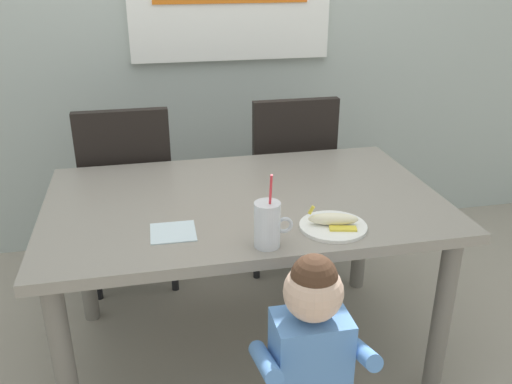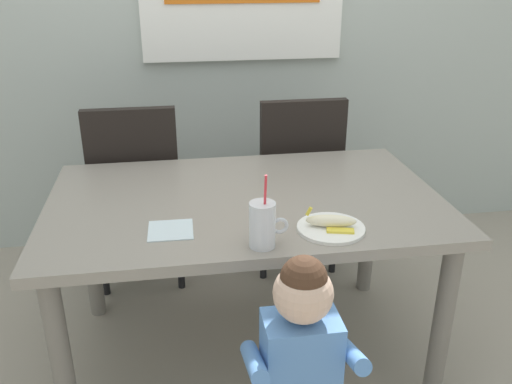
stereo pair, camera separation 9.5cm
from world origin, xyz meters
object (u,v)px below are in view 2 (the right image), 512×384
Objects in this scene: peeled_banana at (332,221)px; paper_napkin at (171,230)px; dining_chair_right at (296,174)px; snack_plate at (331,228)px; toddler_standing at (301,352)px; milk_cup at (262,227)px; dining_chair_left at (137,185)px; dining_table at (245,219)px.

paper_napkin is at bearing 171.68° from peeled_banana.
snack_plate is at bearing 83.41° from dining_chair_right.
peeled_banana is (0.18, 0.35, 0.24)m from toddler_standing.
peeled_banana is 0.54m from paper_napkin.
milk_cup is at bearing 71.18° from dining_chair_right.
snack_plate is at bearing 126.06° from dining_chair_left.
toddler_standing reaches higher than dining_table.
dining_table is 0.38m from paper_napkin.
dining_table is 6.50× the size of snack_plate.
dining_chair_left reaches higher than snack_plate.
peeled_banana reaches higher than paper_napkin.
toddler_standing is 3.33× the size of milk_cup.
milk_cup is at bearing -163.51° from snack_plate.
dining_chair_left is at bearing 100.64° from paper_napkin.
snack_plate is at bearing 16.49° from milk_cup.
toddler_standing is 3.64× the size of snack_plate.
dining_chair_right is 4.17× the size of snack_plate.
peeled_banana is at bearing 126.13° from dining_chair_left.
dining_chair_left is 3.81× the size of milk_cup.
dining_table is 5.94× the size of milk_cup.
dining_chair_left is 4.17× the size of snack_plate.
dining_chair_left reaches higher than toddler_standing.
snack_plate is at bearing 62.64° from toddler_standing.
dining_chair_right is (0.81, 0.03, 0.00)m from dining_chair_left.
milk_cup reaches higher than dining_chair_left.
dining_chair_right is 1.37m from toddler_standing.
dining_chair_left is 1.00× the size of dining_chair_right.
dining_table is 8.52× the size of peeled_banana.
paper_napkin is (-0.29, -0.24, 0.09)m from dining_table.
paper_napkin is (-0.29, 0.15, -0.06)m from milk_cup.
dining_chair_right reaches higher than toddler_standing.
dining_chair_left reaches higher than peeled_banana.
dining_table is 1.78× the size of toddler_standing.
toddler_standing is at bearing 111.71° from dining_chair_left.
dining_chair_right is at bearing 83.41° from snack_plate.
milk_cup is at bearing -27.92° from paper_napkin.
dining_chair_left is at bearing 113.62° from milk_cup.
dining_table is at bearing 124.96° from dining_chair_left.
milk_cup reaches higher than toddler_standing.
dining_table is at bearing 61.81° from dining_chair_right.
toddler_standing is (0.52, -1.31, -0.02)m from dining_chair_left.
peeled_banana is (-0.11, -0.99, 0.22)m from dining_chair_right.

